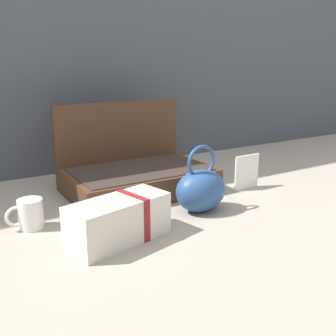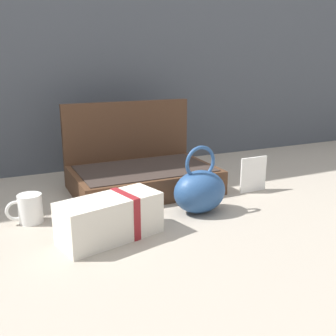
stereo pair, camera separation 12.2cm
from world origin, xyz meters
name	(u,v)px [view 1 (the left image)]	position (x,y,z in m)	size (l,w,h in m)	color
ground_plane	(168,204)	(0.00, 0.00, 0.00)	(6.00, 6.00, 0.00)	#9E9384
open_suitcase	(135,172)	(-0.02, 0.19, 0.07)	(0.50, 0.34, 0.31)	#4C301E
teal_pouch_handbag	(201,189)	(0.06, -0.10, 0.07)	(0.18, 0.13, 0.21)	#284C7F
cream_toiletry_bag	(120,220)	(-0.24, -0.16, 0.06)	(0.29, 0.17, 0.12)	silver
coffee_mug	(30,214)	(-0.43, 0.04, 0.04)	(0.10, 0.07, 0.08)	white
info_card_left	(247,172)	(0.33, -0.01, 0.06)	(0.11, 0.01, 0.13)	white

